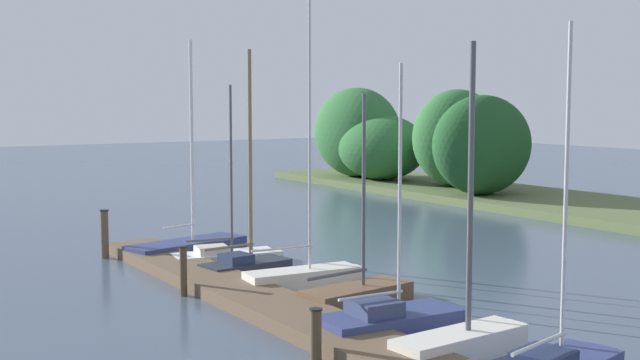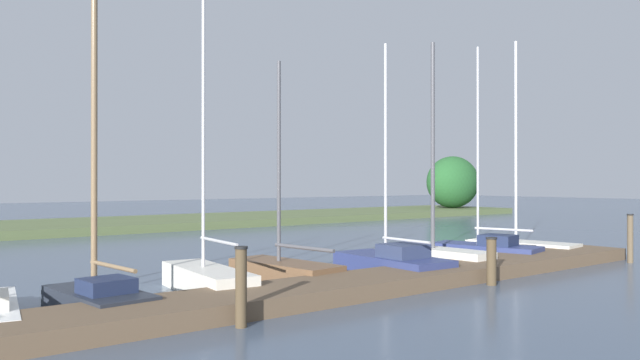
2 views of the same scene
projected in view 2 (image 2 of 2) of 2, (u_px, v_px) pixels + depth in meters
name	position (u px, v px, depth m)	size (l,w,h in m)	color
dock_pier	(348.00, 287.00, 13.01)	(21.32, 1.80, 0.35)	brown
sailboat_2	(97.00, 289.00, 11.30)	(1.42, 3.00, 6.76)	#232833
sailboat_3	(205.00, 275.00, 13.29)	(1.25, 3.54, 8.46)	silver
sailboat_4	(281.00, 268.00, 14.87)	(1.50, 3.45, 5.43)	brown
sailboat_5	(390.00, 262.00, 15.73)	(1.50, 3.62, 6.07)	navy
sailboat_6	(435.00, 253.00, 17.22)	(1.15, 3.40, 6.44)	silver
sailboat_7	(483.00, 249.00, 18.74)	(1.91, 3.63, 6.66)	navy
sailboat_8	(519.00, 245.00, 20.28)	(1.70, 3.83, 7.18)	silver
mooring_piling_1	(241.00, 287.00, 10.08)	(0.22, 0.22, 1.36)	#4C3D28
mooring_piling_2	(491.00, 261.00, 14.21)	(0.26, 0.26, 1.13)	#4C3D28
mooring_piling_3	(630.00, 238.00, 18.10)	(0.19, 0.19, 1.47)	brown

